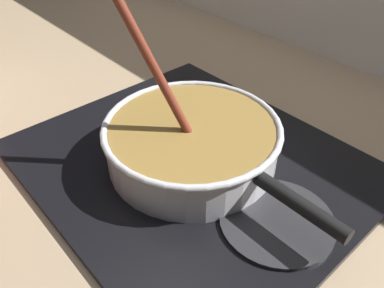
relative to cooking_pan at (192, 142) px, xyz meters
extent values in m
cube|color=#9E8466|center=(-0.13, -0.24, -0.07)|extent=(2.40, 1.60, 0.04)
cube|color=black|center=(0.00, 0.00, -0.05)|extent=(0.56, 0.48, 0.01)
torus|color=#592D0C|center=(0.00, 0.00, -0.04)|extent=(0.19, 0.19, 0.01)
cylinder|color=#262628|center=(0.18, 0.00, -0.04)|extent=(0.16, 0.16, 0.01)
cylinder|color=silver|center=(0.00, 0.00, -0.01)|extent=(0.28, 0.28, 0.07)
cylinder|color=olive|center=(0.00, 0.00, 0.00)|extent=(0.27, 0.27, 0.06)
torus|color=silver|center=(0.00, 0.00, 0.03)|extent=(0.29, 0.29, 0.01)
cylinder|color=black|center=(0.21, 0.00, 0.02)|extent=(0.14, 0.02, 0.02)
cylinder|color=beige|center=(-0.07, 0.06, 0.02)|extent=(0.04, 0.04, 0.01)
cylinder|color=beige|center=(-0.06, 0.00, 0.02)|extent=(0.03, 0.03, 0.01)
cylinder|color=#E5CC7A|center=(-0.09, -0.05, 0.02)|extent=(0.04, 0.04, 0.01)
cylinder|color=#E5CC7A|center=(0.03, 0.00, 0.02)|extent=(0.03, 0.03, 0.01)
cylinder|color=beige|center=(0.07, -0.09, 0.02)|extent=(0.03, 0.03, 0.01)
cylinder|color=maroon|center=(-0.04, -0.04, 0.13)|extent=(0.12, 0.08, 0.25)
cube|color=brown|center=(0.01, -0.01, 0.01)|extent=(0.05, 0.05, 0.01)
camera|label=1|loc=(0.38, -0.34, 0.39)|focal=36.25mm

